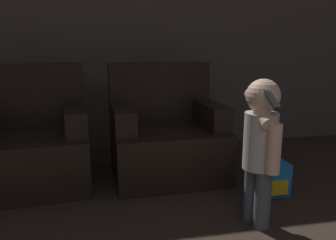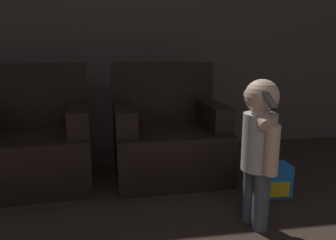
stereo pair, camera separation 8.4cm
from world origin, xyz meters
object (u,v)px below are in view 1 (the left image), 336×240
(person_toddler, at_px, (261,141))
(armchair_left, at_px, (29,144))
(toy_backpack, at_px, (270,179))
(armchair_right, at_px, (166,137))

(person_toddler, bearing_deg, armchair_left, -132.03)
(armchair_left, relative_size, person_toddler, 1.07)
(toy_backpack, bearing_deg, armchair_left, 162.08)
(armchair_right, bearing_deg, person_toddler, -69.97)
(armchair_right, bearing_deg, armchair_left, 177.92)
(armchair_right, relative_size, person_toddler, 1.05)
(person_toddler, xyz_separation_m, toy_backpack, (0.29, 0.38, -0.42))
(toy_backpack, bearing_deg, person_toddler, -127.56)
(armchair_left, bearing_deg, toy_backpack, -22.59)
(armchair_left, relative_size, armchair_right, 1.02)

